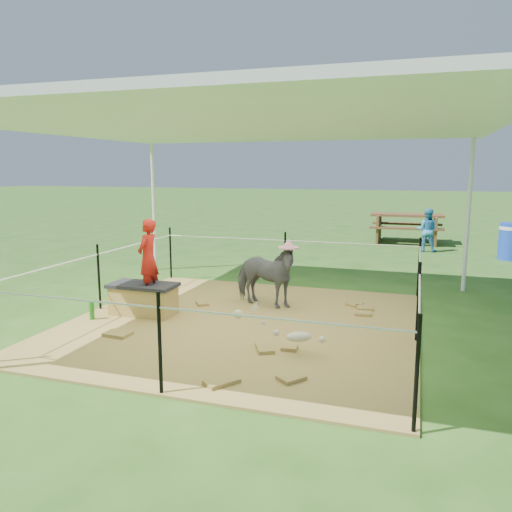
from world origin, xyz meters
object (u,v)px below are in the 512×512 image
(woman, at_px, (148,250))
(picnic_table_near, at_px, (406,228))
(green_bottle, at_px, (92,311))
(distant_person, at_px, (427,230))
(foal, at_px, (299,335))
(pony, at_px, (264,276))
(trash_barrel, at_px, (511,241))
(straw_bale, at_px, (144,300))

(woman, bearing_deg, picnic_table_near, 158.87)
(green_bottle, xyz_separation_m, picnic_table_near, (3.93, 9.21, 0.26))
(woman, relative_size, distant_person, 0.98)
(foal, distance_m, distant_person, 8.26)
(pony, distance_m, picnic_table_near, 8.05)
(pony, relative_size, distant_person, 1.02)
(distant_person, bearing_deg, trash_barrel, 168.35)
(straw_bale, bearing_deg, woman, 0.00)
(straw_bale, distance_m, trash_barrel, 8.80)
(pony, height_order, distant_person, distant_person)
(woman, xyz_separation_m, distant_person, (3.81, 7.27, -0.42))
(straw_bale, height_order, woman, woman)
(green_bottle, distance_m, picnic_table_near, 10.02)
(woman, xyz_separation_m, picnic_table_near, (3.28, 8.76, -0.55))
(straw_bale, relative_size, pony, 0.80)
(picnic_table_near, relative_size, distant_person, 1.81)
(woman, relative_size, green_bottle, 4.32)
(green_bottle, distance_m, pony, 2.52)
(pony, relative_size, trash_barrel, 1.31)
(pony, distance_m, distant_person, 6.77)
(foal, relative_size, trash_barrel, 0.98)
(foal, bearing_deg, pony, 93.26)
(pony, relative_size, picnic_table_near, 0.56)
(straw_bale, relative_size, picnic_table_near, 0.45)
(straw_bale, xyz_separation_m, trash_barrel, (5.77, 6.64, 0.20))
(pony, bearing_deg, distant_person, -5.89)
(green_bottle, xyz_separation_m, distant_person, (4.46, 7.72, 0.39))
(straw_bale, height_order, foal, foal)
(straw_bale, bearing_deg, green_bottle, -140.71)
(woman, distance_m, trash_barrel, 8.75)
(woman, relative_size, trash_barrel, 1.26)
(picnic_table_near, distance_m, distant_person, 1.59)
(picnic_table_near, bearing_deg, straw_bale, -111.69)
(straw_bale, xyz_separation_m, picnic_table_near, (3.38, 8.76, 0.18))
(woman, relative_size, pony, 0.96)
(straw_bale, height_order, trash_barrel, trash_barrel)
(woman, bearing_deg, straw_bale, -90.60)
(straw_bale, xyz_separation_m, woman, (0.10, 0.00, 0.74))
(trash_barrel, relative_size, distant_person, 0.78)
(straw_bale, distance_m, picnic_table_near, 9.39)
(straw_bale, height_order, green_bottle, straw_bale)
(picnic_table_near, bearing_deg, distant_person, -71.01)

